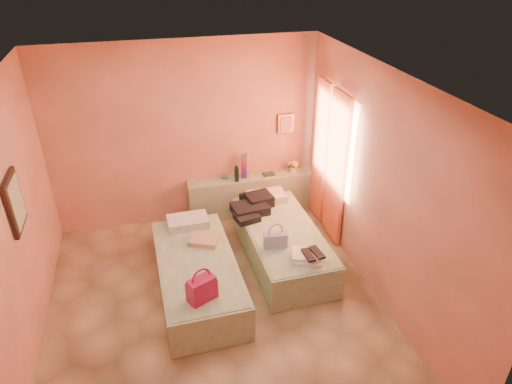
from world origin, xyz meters
TOP-DOWN VIEW (x-y plane):
  - ground at (0.00, 0.00)m, footprint 4.50×4.50m
  - room_walls at (0.21, 0.57)m, footprint 4.02×4.51m
  - headboard_ledge at (0.98, 2.10)m, footprint 2.05×0.30m
  - bed_left at (-0.16, 0.40)m, footprint 0.94×2.02m
  - bed_right at (1.07, 0.78)m, footprint 0.94×2.02m
  - water_bottle at (0.71, 2.02)m, footprint 0.09×0.09m
  - rainbow_box at (0.85, 2.12)m, footprint 0.11×0.11m
  - small_dish at (0.55, 2.17)m, footprint 0.13×0.13m
  - green_book at (1.26, 2.10)m, footprint 0.19×0.14m
  - flower_vase at (1.66, 2.09)m, footprint 0.19×0.19m
  - magenta_handbag at (-0.20, -0.30)m, footprint 0.36×0.29m
  - khaki_garment at (-0.01, 0.76)m, footprint 0.45×0.41m
  - clothes_pile at (0.79, 1.31)m, footprint 0.67×0.67m
  - blue_handbag at (0.86, 0.43)m, footprint 0.31×0.16m
  - towel_stack at (1.16, 0.06)m, footprint 0.43×0.40m
  - sandal_pair at (1.21, 0.01)m, footprint 0.20×0.27m

SIDE VIEW (x-z plane):
  - ground at x=0.00m, z-range 0.00..0.00m
  - bed_left at x=-0.16m, z-range 0.00..0.50m
  - bed_right at x=1.07m, z-range 0.00..0.50m
  - headboard_ledge at x=0.98m, z-range 0.00..0.65m
  - khaki_garment at x=-0.01m, z-range 0.50..0.56m
  - towel_stack at x=1.16m, z-range 0.50..0.60m
  - clothes_pile at x=0.79m, z-range 0.50..0.66m
  - blue_handbag at x=0.86m, z-range 0.50..0.69m
  - sandal_pair at x=1.21m, z-range 0.60..0.63m
  - magenta_handbag at x=-0.20m, z-range 0.50..0.79m
  - green_book at x=1.26m, z-range 0.65..0.68m
  - small_dish at x=0.55m, z-range 0.65..0.68m
  - flower_vase at x=1.66m, z-range 0.65..0.89m
  - water_bottle at x=0.71m, z-range 0.65..0.90m
  - rainbow_box at x=0.85m, z-range 0.65..1.04m
  - room_walls at x=0.21m, z-range 0.38..3.19m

